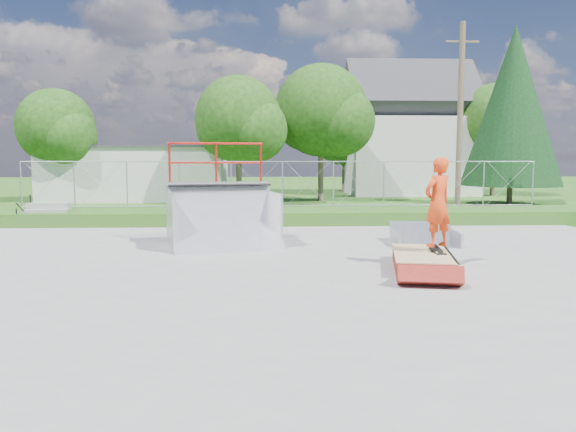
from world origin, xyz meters
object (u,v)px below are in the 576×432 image
(grind_box, at_px, (422,261))
(flat_bank_ramp, at_px, (424,235))
(skater, at_px, (438,206))
(quarter_pipe, at_px, (223,195))

(grind_box, bearing_deg, flat_bank_ramp, 84.28)
(flat_bank_ramp, bearing_deg, grind_box, -102.58)
(flat_bank_ramp, bearing_deg, skater, -97.58)
(quarter_pipe, height_order, skater, quarter_pipe)
(grind_box, xyz_separation_m, flat_bank_ramp, (1.07, 3.46, 0.08))
(quarter_pipe, xyz_separation_m, flat_bank_ramp, (5.58, 0.19, -1.17))
(quarter_pipe, relative_size, flat_bank_ramp, 1.58)
(grind_box, xyz_separation_m, quarter_pipe, (-4.52, 3.27, 1.24))
(grind_box, height_order, quarter_pipe, quarter_pipe)
(skater, bearing_deg, flat_bank_ramp, -132.13)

